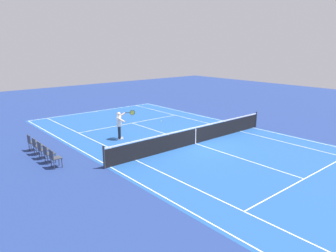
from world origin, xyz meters
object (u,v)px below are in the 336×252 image
at_px(spectator_chair_0, 54,157).
at_px(spectator_chair_3, 37,145).
at_px(spectator_chair_2, 42,149).
at_px(tennis_net, 196,135).
at_px(spectator_chair_4, 31,141).
at_px(tennis_ball, 161,121).
at_px(tennis_player_near, 120,124).
at_px(spectator_chair_1, 48,153).

distance_m(spectator_chair_0, spectator_chair_3, 2.37).
bearing_deg(spectator_chair_0, spectator_chair_2, 0.00).
height_order(tennis_net, spectator_chair_3, tennis_net).
distance_m(tennis_net, spectator_chair_4, 8.83).
distance_m(tennis_ball, spectator_chair_4, 9.44).
relative_size(tennis_net, tennis_player_near, 6.89).
bearing_deg(spectator_chair_2, spectator_chair_4, 0.00).
height_order(tennis_player_near, tennis_ball, tennis_player_near).
distance_m(tennis_net, spectator_chair_1, 7.83).
height_order(tennis_net, spectator_chair_4, tennis_net).
height_order(tennis_ball, spectator_chair_3, spectator_chair_3).
xyz_separation_m(spectator_chair_1, spectator_chair_2, (0.79, 0.00, 0.00)).
height_order(tennis_ball, spectator_chair_0, spectator_chair_0).
bearing_deg(spectator_chair_2, spectator_chair_0, 180.00).
relative_size(spectator_chair_0, spectator_chair_3, 1.00).
distance_m(spectator_chair_0, spectator_chair_1, 0.79).
bearing_deg(spectator_chair_3, spectator_chair_2, 180.00).
bearing_deg(spectator_chair_4, tennis_player_near, -104.49).
bearing_deg(spectator_chair_1, spectator_chair_0, 180.00).
bearing_deg(tennis_player_near, spectator_chair_4, 75.51).
relative_size(tennis_player_near, spectator_chair_4, 1.93).
bearing_deg(spectator_chair_1, tennis_player_near, -75.99).
height_order(tennis_player_near, spectator_chair_1, tennis_player_near).
height_order(spectator_chair_1, spectator_chair_3, same).
bearing_deg(tennis_net, spectator_chair_3, 62.41).
relative_size(tennis_net, tennis_ball, 177.27).
bearing_deg(spectator_chair_3, tennis_player_near, -95.10).
bearing_deg(spectator_chair_0, tennis_net, -101.58).
bearing_deg(tennis_player_near, tennis_net, -141.26).
distance_m(tennis_player_near, spectator_chair_0, 5.08).
height_order(spectator_chair_1, spectator_chair_4, same).
bearing_deg(tennis_ball, tennis_net, 160.54).
bearing_deg(spectator_chair_2, spectator_chair_1, 180.00).
height_order(spectator_chair_0, spectator_chair_2, same).
distance_m(spectator_chair_2, spectator_chair_4, 1.58).
height_order(tennis_player_near, spectator_chair_3, tennis_player_near).
bearing_deg(tennis_player_near, tennis_ball, -67.58).
distance_m(tennis_ball, spectator_chair_0, 10.19).
xyz_separation_m(tennis_net, tennis_player_near, (3.49, 2.80, 0.44)).
relative_size(tennis_ball, spectator_chair_4, 0.08).
xyz_separation_m(spectator_chair_2, spectator_chair_4, (1.58, 0.00, 0.00)).
height_order(spectator_chair_0, spectator_chair_3, same).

